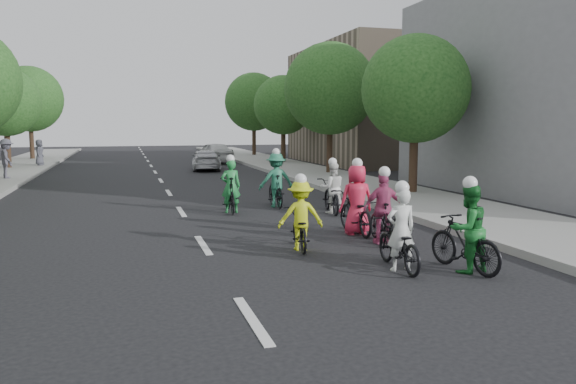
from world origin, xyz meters
name	(u,v)px	position (x,y,z in m)	size (l,w,h in m)	color
ground	(203,245)	(0.00, 0.00, 0.00)	(120.00, 120.00, 0.00)	black
sidewalk_right	(357,185)	(8.00, 10.00, 0.07)	(4.00, 80.00, 0.15)	gray
curb_right	(315,186)	(6.05, 10.00, 0.09)	(0.18, 80.00, 0.18)	#999993
bldg_se	(384,105)	(16.00, 24.00, 4.00)	(10.00, 14.00, 8.00)	gray
tree_l_4	(5,102)	(-8.20, 24.00, 3.96)	(4.00, 4.00, 5.97)	black
tree_l_5	(29,99)	(-8.20, 33.00, 4.52)	(4.80, 4.80, 6.93)	black
tree_r_0	(415,89)	(8.80, 6.60, 3.96)	(4.00, 4.00, 5.97)	black
tree_r_1	(330,89)	(8.80, 15.60, 4.52)	(4.80, 4.80, 6.93)	black
tree_r_2	(283,105)	(8.80, 24.60, 3.96)	(4.00, 4.00, 5.97)	black
tree_r_3	(254,102)	(8.80, 33.60, 4.52)	(4.80, 4.80, 6.93)	black
cyclist_0	(399,241)	(3.19, -3.11, 0.54)	(0.69, 1.77, 1.67)	black
cyclist_1	(466,236)	(4.30, -3.58, 0.66)	(0.89, 1.80, 1.76)	black
cyclist_2	(300,222)	(1.95, -0.98, 0.60)	(1.04, 1.70, 1.64)	black
cyclist_3	(383,215)	(3.93, -0.91, 0.64)	(0.98, 1.62, 1.75)	black
cyclist_4	(356,208)	(3.78, 0.29, 0.65)	(0.85, 1.97, 1.87)	black
cyclist_5	(230,192)	(1.45, 4.48, 0.63)	(0.64, 1.86, 1.77)	black
cyclist_6	(332,193)	(4.36, 3.50, 0.60)	(0.96, 2.01, 1.68)	black
cyclist_7	(276,184)	(3.08, 5.19, 0.74)	(1.15, 1.79, 1.91)	black
follow_car_lead	(207,160)	(3.00, 20.65, 0.59)	(1.64, 4.03, 1.17)	#B5B6BB
follow_car_trail	(214,153)	(4.32, 26.48, 0.73)	(1.71, 4.26, 1.45)	silver
spectator_0	(7,158)	(-6.97, 16.76, 1.08)	(1.20, 0.69, 1.86)	#53525F
spectator_2	(39,152)	(-6.69, 25.42, 0.95)	(0.78, 0.51, 1.60)	#484954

